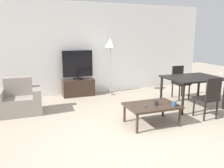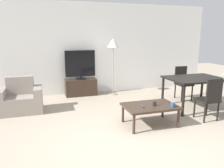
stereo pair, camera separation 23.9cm
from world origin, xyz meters
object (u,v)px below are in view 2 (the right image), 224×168
remote_primary (142,106)px  tv (80,65)px  floor_lamp (113,46)px  armchair (21,100)px  dining_chair_far (182,81)px  dining_chair_near (210,98)px  tv_stand (81,87)px  wine_glass_left (224,75)px  coffee_table (150,107)px  dining_table (195,81)px  cup_colored_far (154,103)px  cup_white_near (173,105)px

remote_primary → tv: bearing=106.1°
floor_lamp → remote_primary: floor_lamp is taller
armchair → floor_lamp: (2.50, 0.86, 1.16)m
floor_lamp → dining_chair_far: bearing=-29.3°
dining_chair_near → dining_chair_far: (0.46, 1.61, 0.00)m
tv_stand → floor_lamp: 1.54m
armchair → wine_glass_left: wine_glass_left is taller
tv_stand → dining_chair_far: dining_chair_far is taller
coffee_table → wine_glass_left: (1.98, 0.26, 0.49)m
tv → dining_table: size_ratio=0.66×
cup_colored_far → dining_chair_far: bearing=42.0°
armchair → dining_chair_far: dining_chair_far is taller
tv_stand → floor_lamp: bearing=-11.1°
tv_stand → wine_glass_left: 3.80m
remote_primary → cup_colored_far: cup_colored_far is taller
dining_chair_near → floor_lamp: 3.03m
dining_table → cup_colored_far: bearing=-154.2°
coffee_table → armchair: bearing=148.2°
wine_glass_left → remote_primary: bearing=-172.5°
armchair → wine_glass_left: 4.70m
dining_table → floor_lamp: bearing=130.3°
dining_table → coffee_table: bearing=-156.7°
tv → cup_white_near: 3.15m
armchair → coffee_table: 2.95m
dining_chair_far → floor_lamp: size_ratio=0.54×
tv_stand → tv: tv is taller
dining_table → dining_chair_near: size_ratio=1.45×
tv → cup_white_near: bearing=-65.3°
cup_colored_far → armchair: bearing=147.9°
armchair → dining_chair_near: bearing=-24.4°
remote_primary → wine_glass_left: bearing=7.5°
tv → dining_chair_near: size_ratio=0.96×
armchair → remote_primary: armchair is taller
dining_chair_near → cup_colored_far: (-1.21, 0.11, -0.05)m
floor_lamp → dining_table: bearing=-49.7°
dining_chair_near → cup_colored_far: bearing=174.9°
floor_lamp → remote_primary: size_ratio=11.14×
armchair → remote_primary: size_ratio=6.41×
remote_primary → cup_white_near: size_ratio=1.75×
dining_chair_near → tv_stand: bearing=128.7°
cup_white_near → dining_table: bearing=37.3°
coffee_table → dining_chair_near: dining_chair_near is taller
remote_primary → armchair: bearing=145.7°
cup_white_near → cup_colored_far: cup_colored_far is taller
dining_chair_near → armchair: bearing=155.6°
armchair → floor_lamp: floor_lamp is taller
armchair → tv_stand: armchair is taller
remote_primary → floor_lamp: bearing=85.8°
cup_white_near → tv: bearing=114.7°
remote_primary → cup_colored_far: (0.24, -0.02, 0.04)m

